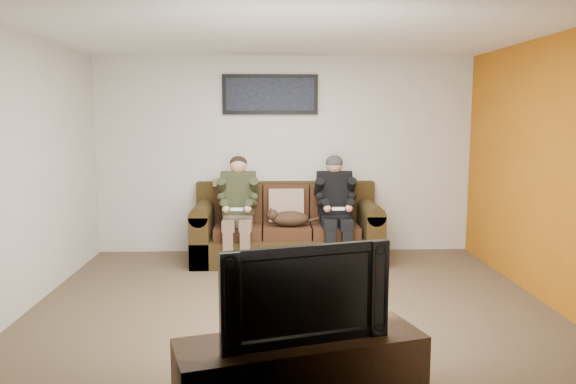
{
  "coord_description": "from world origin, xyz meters",
  "views": [
    {
      "loc": [
        -0.21,
        -5.22,
        1.83
      ],
      "look_at": [
        0.0,
        1.2,
        0.95
      ],
      "focal_mm": 35.0,
      "sensor_mm": 36.0,
      "label": 1
    }
  ],
  "objects_px": {
    "framed_poster": "(270,94)",
    "television": "(301,291)",
    "cat": "(289,218)",
    "person_left": "(238,203)",
    "sofa": "(286,231)",
    "tv_stand": "(301,375)",
    "person_right": "(335,203)"
  },
  "relations": [
    {
      "from": "person_right",
      "to": "tv_stand",
      "type": "xyz_separation_m",
      "value": [
        -0.63,
        -3.59,
        -0.51
      ]
    },
    {
      "from": "cat",
      "to": "television",
      "type": "relative_size",
      "value": 0.63
    },
    {
      "from": "person_right",
      "to": "television",
      "type": "relative_size",
      "value": 1.28
    },
    {
      "from": "tv_stand",
      "to": "television",
      "type": "height_order",
      "value": "television"
    },
    {
      "from": "person_left",
      "to": "tv_stand",
      "type": "height_order",
      "value": "person_left"
    },
    {
      "from": "framed_poster",
      "to": "television",
      "type": "distance_m",
      "value": 4.37
    },
    {
      "from": "cat",
      "to": "tv_stand",
      "type": "bearing_deg",
      "value": -90.73
    },
    {
      "from": "person_left",
      "to": "framed_poster",
      "type": "bearing_deg",
      "value": 55.1
    },
    {
      "from": "sofa",
      "to": "tv_stand",
      "type": "xyz_separation_m",
      "value": [
        -0.02,
        -3.78,
        -0.12
      ]
    },
    {
      "from": "sofa",
      "to": "person_right",
      "type": "height_order",
      "value": "person_right"
    },
    {
      "from": "person_left",
      "to": "television",
      "type": "bearing_deg",
      "value": -80.83
    },
    {
      "from": "person_right",
      "to": "cat",
      "type": "distance_m",
      "value": 0.62
    },
    {
      "from": "sofa",
      "to": "framed_poster",
      "type": "height_order",
      "value": "framed_poster"
    },
    {
      "from": "person_left",
      "to": "television",
      "type": "height_order",
      "value": "person_left"
    },
    {
      "from": "person_left",
      "to": "television",
      "type": "xyz_separation_m",
      "value": [
        0.58,
        -3.59,
        0.03
      ]
    },
    {
      "from": "person_left",
      "to": "television",
      "type": "relative_size",
      "value": 1.27
    },
    {
      "from": "tv_stand",
      "to": "television",
      "type": "xyz_separation_m",
      "value": [
        0.0,
        0.0,
        0.54
      ]
    },
    {
      "from": "framed_poster",
      "to": "television",
      "type": "relative_size",
      "value": 1.2
    },
    {
      "from": "person_right",
      "to": "framed_poster",
      "type": "xyz_separation_m",
      "value": [
        -0.8,
        0.58,
        1.35
      ]
    },
    {
      "from": "cat",
      "to": "framed_poster",
      "type": "relative_size",
      "value": 0.53
    },
    {
      "from": "person_right",
      "to": "cat",
      "type": "relative_size",
      "value": 2.02
    },
    {
      "from": "tv_stand",
      "to": "cat",
      "type": "bearing_deg",
      "value": 72.71
    },
    {
      "from": "person_right",
      "to": "tv_stand",
      "type": "bearing_deg",
      "value": -99.94
    },
    {
      "from": "sofa",
      "to": "tv_stand",
      "type": "height_order",
      "value": "sofa"
    },
    {
      "from": "person_left",
      "to": "tv_stand",
      "type": "distance_m",
      "value": 3.67
    },
    {
      "from": "person_left",
      "to": "cat",
      "type": "bearing_deg",
      "value": -5.11
    },
    {
      "from": "person_left",
      "to": "cat",
      "type": "height_order",
      "value": "person_left"
    },
    {
      "from": "sofa",
      "to": "framed_poster",
      "type": "xyz_separation_m",
      "value": [
        -0.2,
        0.38,
        1.74
      ]
    },
    {
      "from": "person_right",
      "to": "tv_stand",
      "type": "relative_size",
      "value": 0.87
    },
    {
      "from": "television",
      "to": "cat",
      "type": "bearing_deg",
      "value": 72.71
    },
    {
      "from": "person_left",
      "to": "television",
      "type": "distance_m",
      "value": 3.63
    },
    {
      "from": "person_right",
      "to": "framed_poster",
      "type": "distance_m",
      "value": 1.67
    }
  ]
}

